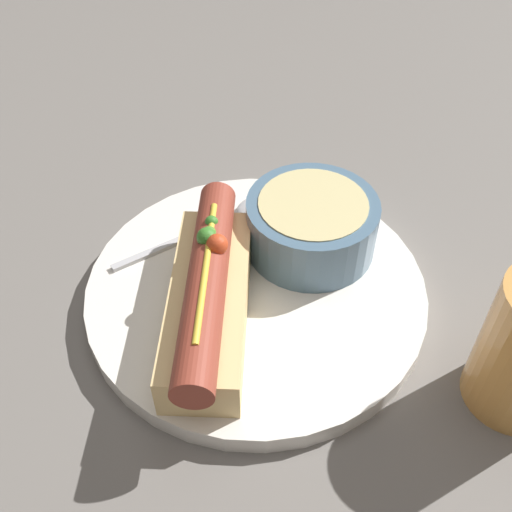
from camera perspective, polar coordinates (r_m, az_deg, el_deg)
ground_plane at (r=0.51m, az=0.00°, el=-3.99°), size 4.00×4.00×0.00m
dinner_plate at (r=0.51m, az=0.00°, el=-3.34°), size 0.28×0.28×0.02m
hot_dog at (r=0.46m, az=-4.55°, el=-3.77°), size 0.19×0.13×0.07m
soup_bowl at (r=0.52m, az=5.31°, el=3.14°), size 0.11×0.11×0.05m
spoon at (r=0.56m, az=-1.84°, el=3.94°), size 0.04×0.17×0.01m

